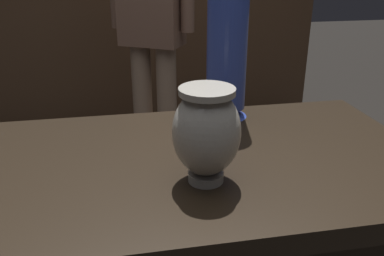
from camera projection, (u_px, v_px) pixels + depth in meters
The scene contains 4 objects.
back_display_shelf at pixel (134, 63), 3.08m from camera, with size 2.60×0.40×0.99m.
vase_centerpiece at pixel (206, 132), 0.83m from camera, with size 0.14×0.14×0.21m.
vase_tall_behind at pixel (227, 42), 1.14m from camera, with size 0.13×0.13×0.45m.
visitor_center_back at pixel (151, 15), 2.12m from camera, with size 0.41×0.32×1.63m.
Camera 1 is at (-0.13, -0.85, 1.24)m, focal length 38.21 mm.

